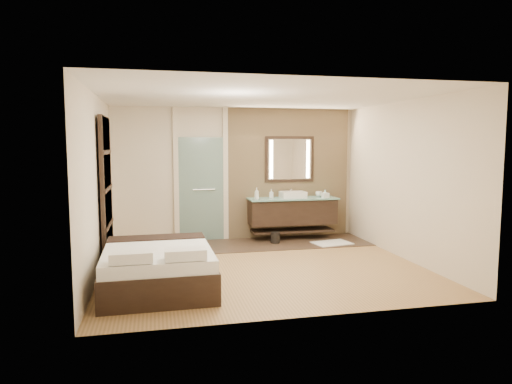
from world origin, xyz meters
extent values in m
plane|color=olive|center=(0.00, 0.00, 0.00)|extent=(5.00, 5.00, 0.00)
cube|color=#33281C|center=(0.60, 1.60, 0.01)|extent=(3.80, 1.30, 0.01)
cube|color=tan|center=(1.10, 2.21, 1.35)|extent=(2.60, 0.08, 2.70)
cube|color=black|center=(1.10, 1.92, 0.57)|extent=(1.80, 0.50, 0.50)
cube|color=black|center=(1.10, 1.92, 0.18)|extent=(1.71, 0.45, 0.04)
cube|color=#99E9DD|center=(1.10, 1.90, 0.85)|extent=(1.85, 0.55, 0.03)
cube|color=white|center=(1.10, 1.90, 0.93)|extent=(0.50, 0.38, 0.13)
cylinder|color=silver|center=(1.10, 2.09, 0.95)|extent=(0.03, 0.03, 0.18)
cylinder|color=silver|center=(1.10, 2.05, 1.03)|extent=(0.02, 0.10, 0.02)
cube|color=black|center=(1.10, 2.16, 1.65)|extent=(1.06, 0.03, 0.96)
cube|color=white|center=(1.10, 2.15, 1.65)|extent=(0.94, 0.01, 0.84)
cube|color=#FFE7BF|center=(0.70, 2.14, 1.65)|extent=(0.07, 0.01, 0.80)
cube|color=#FFE7BF|center=(1.50, 2.14, 1.65)|extent=(0.07, 0.01, 0.80)
cube|color=#A0CBC1|center=(-0.75, 2.20, 1.05)|extent=(0.90, 0.05, 2.10)
cylinder|color=silver|center=(-0.70, 2.15, 1.05)|extent=(0.45, 0.03, 0.03)
cube|color=beige|center=(-1.25, 2.21, 1.35)|extent=(0.10, 0.08, 2.70)
cube|color=beige|center=(-0.25, 2.21, 1.35)|extent=(0.10, 0.08, 2.70)
cube|color=black|center=(-2.43, 0.60, 1.20)|extent=(0.06, 1.20, 2.40)
cube|color=#F5E9CE|center=(-2.41, 0.60, 0.37)|extent=(0.02, 1.06, 0.52)
cube|color=#F5E9CE|center=(-2.41, 0.60, 0.96)|extent=(0.02, 1.06, 0.52)
cube|color=#F5E9CE|center=(-2.41, 0.60, 1.54)|extent=(0.02, 1.06, 0.52)
cube|color=#F5E9CE|center=(-2.41, 0.60, 2.13)|extent=(0.02, 1.06, 0.52)
cube|color=black|center=(-1.65, -0.81, 0.20)|extent=(1.48, 1.84, 0.40)
cube|color=white|center=(-1.65, -0.81, 0.48)|extent=(1.43, 1.79, 0.16)
cube|color=black|center=(-1.66, -0.13, 0.56)|extent=(1.41, 0.43, 0.04)
cube|color=white|center=(-1.96, -1.54, 0.64)|extent=(0.50, 0.28, 0.13)
cube|color=white|center=(-1.32, -1.53, 0.64)|extent=(0.50, 0.28, 0.13)
cube|color=silver|center=(1.72, 1.28, 0.02)|extent=(0.80, 0.62, 0.02)
cylinder|color=black|center=(0.64, 1.57, 0.11)|extent=(0.20, 0.20, 0.23)
cube|color=silver|center=(1.76, 1.77, 0.92)|extent=(0.15, 0.15, 0.10)
imported|color=silver|center=(0.31, 1.80, 0.98)|extent=(0.10, 0.10, 0.24)
imported|color=#B2B2B2|center=(0.65, 1.94, 0.96)|extent=(0.10, 0.10, 0.18)
imported|color=silver|center=(1.76, 1.81, 0.94)|extent=(0.17, 0.17, 0.16)
imported|color=white|center=(1.71, 2.02, 0.92)|extent=(0.15, 0.15, 0.11)
camera|label=1|loc=(-1.66, -7.02, 1.96)|focal=32.00mm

